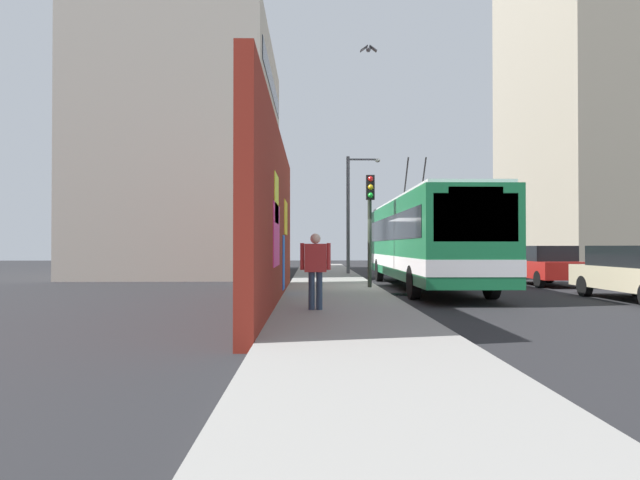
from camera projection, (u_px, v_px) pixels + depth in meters
ground_plane at (378, 291)px, 18.80m from camera, size 80.00×80.00×0.00m
sidewalk_slab at (333, 289)px, 18.77m from camera, size 48.00×3.20×0.15m
graffiti_wall at (275, 219)px, 14.33m from camera, size 13.12×0.32×4.60m
building_far_left at (192, 158)px, 30.39m from camera, size 13.80×9.15×13.12m
building_far_right at (598, 110)px, 36.09m from camera, size 13.69×9.64×21.63m
city_bus at (424, 239)px, 19.76m from camera, size 12.58×2.58×5.08m
parked_car_red at (544, 264)px, 21.45m from camera, size 4.19×1.82×1.58m
parked_car_white at (494, 260)px, 27.37m from camera, size 4.87×1.87×1.58m
parked_car_black at (461, 258)px, 33.34m from camera, size 4.57×1.75×1.58m
pedestrian_near_wall at (315, 265)px, 11.90m from camera, size 0.23×0.68×1.70m
traffic_light at (370, 211)px, 18.35m from camera, size 0.49×0.28×3.87m
street_lamp at (352, 206)px, 27.89m from camera, size 0.44×1.78×6.11m
flying_pigeons at (368, 49)px, 16.34m from camera, size 0.32×0.52×0.18m
curbside_puddle at (403, 294)px, 17.28m from camera, size 1.01×1.01×0.00m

